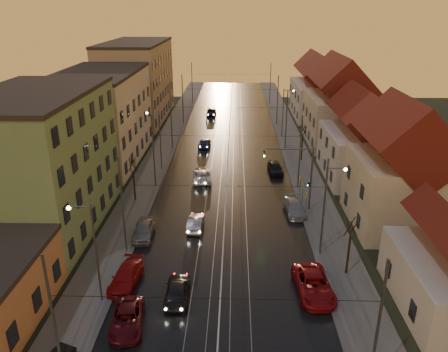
# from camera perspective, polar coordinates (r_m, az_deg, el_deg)

# --- Properties ---
(ground) EXTENTS (160.00, 160.00, 0.00)m
(ground) POSITION_cam_1_polar(r_m,az_deg,el_deg) (32.10, -0.66, -18.48)
(ground) COLOR black
(ground) RESTS_ON ground
(road) EXTENTS (16.00, 120.00, 0.04)m
(road) POSITION_cam_1_polar(r_m,az_deg,el_deg) (67.80, 0.60, 3.79)
(road) COLOR black
(road) RESTS_ON ground
(sidewalk_left) EXTENTS (4.00, 120.00, 0.15)m
(sidewalk_left) POSITION_cam_1_polar(r_m,az_deg,el_deg) (68.67, -7.79, 3.86)
(sidewalk_left) COLOR #4C4C4C
(sidewalk_left) RESTS_ON ground
(sidewalk_right) EXTENTS (4.00, 120.00, 0.15)m
(sidewalk_right) POSITION_cam_1_polar(r_m,az_deg,el_deg) (68.37, 9.03, 3.72)
(sidewalk_right) COLOR #4C4C4C
(sidewalk_right) RESTS_ON ground
(tram_rail_0) EXTENTS (0.06, 120.00, 0.03)m
(tram_rail_0) POSITION_cam_1_polar(r_m,az_deg,el_deg) (67.86, -1.26, 3.83)
(tram_rail_0) COLOR gray
(tram_rail_0) RESTS_ON road
(tram_rail_1) EXTENTS (0.06, 120.00, 0.03)m
(tram_rail_1) POSITION_cam_1_polar(r_m,az_deg,el_deg) (67.81, -0.05, 3.82)
(tram_rail_1) COLOR gray
(tram_rail_1) RESTS_ON road
(tram_rail_2) EXTENTS (0.06, 120.00, 0.03)m
(tram_rail_2) POSITION_cam_1_polar(r_m,az_deg,el_deg) (67.78, 1.25, 3.81)
(tram_rail_2) COLOR gray
(tram_rail_2) RESTS_ON road
(tram_rail_3) EXTENTS (0.06, 120.00, 0.03)m
(tram_rail_3) POSITION_cam_1_polar(r_m,az_deg,el_deg) (67.80, 2.46, 3.80)
(tram_rail_3) COLOR gray
(tram_rail_3) RESTS_ON road
(apartment_left_1) EXTENTS (10.00, 18.00, 13.00)m
(apartment_left_1) POSITION_cam_1_polar(r_m,az_deg,el_deg) (45.06, -22.82, 1.48)
(apartment_left_1) COLOR #69935E
(apartment_left_1) RESTS_ON ground
(apartment_left_2) EXTENTS (10.00, 20.00, 12.00)m
(apartment_left_2) POSITION_cam_1_polar(r_m,az_deg,el_deg) (63.16, -15.69, 7.29)
(apartment_left_2) COLOR beige
(apartment_left_2) RESTS_ON ground
(apartment_left_3) EXTENTS (10.00, 24.00, 14.00)m
(apartment_left_3) POSITION_cam_1_polar(r_m,az_deg,el_deg) (85.73, -11.21, 11.94)
(apartment_left_3) COLOR tan
(apartment_left_3) RESTS_ON ground
(house_right_1) EXTENTS (8.67, 10.20, 10.80)m
(house_right_1) POSITION_cam_1_polar(r_m,az_deg,el_deg) (45.32, 22.09, 0.28)
(house_right_1) COLOR beige
(house_right_1) RESTS_ON ground
(house_right_2) EXTENTS (9.18, 12.24, 9.20)m
(house_right_2) POSITION_cam_1_polar(r_m,az_deg,el_deg) (57.25, 17.73, 4.23)
(house_right_2) COLOR silver
(house_right_2) RESTS_ON ground
(house_right_3) EXTENTS (9.18, 14.28, 11.50)m
(house_right_3) POSITION_cam_1_polar(r_m,az_deg,el_deg) (71.02, 14.67, 8.74)
(house_right_3) COLOR beige
(house_right_3) RESTS_ON ground
(house_right_4) EXTENTS (9.18, 16.32, 10.00)m
(house_right_4) POSITION_cam_1_polar(r_m,az_deg,el_deg) (88.46, 12.13, 10.87)
(house_right_4) COLOR silver
(house_right_4) RESTS_ON ground
(catenary_pole_l_0) EXTENTS (0.16, 0.16, 9.00)m
(catenary_pole_l_0) POSITION_cam_1_polar(r_m,az_deg,el_deg) (26.41, -21.23, -17.86)
(catenary_pole_l_0) COLOR #595B60
(catenary_pole_l_0) RESTS_ON ground
(catenary_pole_r_0) EXTENTS (0.16, 0.16, 9.00)m
(catenary_pole_r_0) POSITION_cam_1_polar(r_m,az_deg,el_deg) (25.75, 19.37, -18.72)
(catenary_pole_r_0) COLOR #595B60
(catenary_pole_r_0) RESTS_ON ground
(catenary_pole_l_1) EXTENTS (0.16, 0.16, 9.00)m
(catenary_pole_l_1) POSITION_cam_1_polar(r_m,az_deg,el_deg) (38.47, -13.11, -3.89)
(catenary_pole_l_1) COLOR #595B60
(catenary_pole_l_1) RESTS_ON ground
(catenary_pole_r_1) EXTENTS (0.16, 0.16, 9.00)m
(catenary_pole_r_1) POSITION_cam_1_polar(r_m,az_deg,el_deg) (38.02, 12.93, -4.19)
(catenary_pole_r_1) COLOR #595B60
(catenary_pole_r_1) RESTS_ON ground
(catenary_pole_l_2) EXTENTS (0.16, 0.16, 9.00)m
(catenary_pole_l_2) POSITION_cam_1_polar(r_m,az_deg,el_deg) (52.09, -9.20, 3.17)
(catenary_pole_l_2) COLOR #595B60
(catenary_pole_l_2) RESTS_ON ground
(catenary_pole_r_2) EXTENTS (0.16, 0.16, 9.00)m
(catenary_pole_r_2) POSITION_cam_1_polar(r_m,az_deg,el_deg) (51.76, 9.90, 3.00)
(catenary_pole_r_2) COLOR #595B60
(catenary_pole_r_2) RESTS_ON ground
(catenary_pole_l_3) EXTENTS (0.16, 0.16, 9.00)m
(catenary_pole_l_3) POSITION_cam_1_polar(r_m,az_deg,el_deg) (66.30, -6.91, 7.25)
(catenary_pole_l_3) COLOR #595B60
(catenary_pole_l_3) RESTS_ON ground
(catenary_pole_r_3) EXTENTS (0.16, 0.16, 9.00)m
(catenary_pole_r_3) POSITION_cam_1_polar(r_m,az_deg,el_deg) (66.04, 8.14, 7.13)
(catenary_pole_r_3) COLOR #595B60
(catenary_pole_r_3) RESTS_ON ground
(catenary_pole_l_4) EXTENTS (0.16, 0.16, 9.00)m
(catenary_pole_l_4) POSITION_cam_1_polar(r_m,az_deg,el_deg) (80.80, -5.42, 9.87)
(catenary_pole_l_4) COLOR #595B60
(catenary_pole_l_4) RESTS_ON ground
(catenary_pole_r_4) EXTENTS (0.16, 0.16, 9.00)m
(catenary_pole_r_4) POSITION_cam_1_polar(r_m,az_deg,el_deg) (80.59, 7.00, 9.78)
(catenary_pole_r_4) COLOR #595B60
(catenary_pole_r_4) RESTS_ON ground
(catenary_pole_l_5) EXTENTS (0.16, 0.16, 9.00)m
(catenary_pole_l_5) POSITION_cam_1_polar(r_m,az_deg,el_deg) (98.40, -4.20, 11.99)
(catenary_pole_l_5) COLOR #595B60
(catenary_pole_l_5) RESTS_ON ground
(catenary_pole_r_5) EXTENTS (0.16, 0.16, 9.00)m
(catenary_pole_r_5) POSITION_cam_1_polar(r_m,az_deg,el_deg) (98.22, 6.06, 11.91)
(catenary_pole_r_5) COLOR #595B60
(catenary_pole_r_5) RESTS_ON ground
(street_lamp_0) EXTENTS (1.75, 0.32, 8.00)m
(street_lamp_0) POSITION_cam_1_polar(r_m,az_deg,el_deg) (32.50, -17.00, -8.51)
(street_lamp_0) COLOR #595B60
(street_lamp_0) RESTS_ON ground
(street_lamp_1) EXTENTS (1.75, 0.32, 8.00)m
(street_lamp_1) POSITION_cam_1_polar(r_m,az_deg,el_deg) (38.85, 13.44, -3.04)
(street_lamp_1) COLOR #595B60
(street_lamp_1) RESTS_ON ground
(street_lamp_2) EXTENTS (1.75, 0.32, 8.00)m
(street_lamp_2) POSITION_cam_1_polar(r_m,az_deg,el_deg) (57.70, -8.67, 5.41)
(street_lamp_2) COLOR #595B60
(street_lamp_2) RESTS_ON ground
(street_lamp_3) EXTENTS (1.75, 0.32, 8.00)m
(street_lamp_3) POSITION_cam_1_polar(r_m,az_deg,el_deg) (72.78, 7.97, 8.79)
(street_lamp_3) COLOR #595B60
(street_lamp_3) RESTS_ON ground
(traffic_light_mast) EXTENTS (5.30, 0.32, 7.20)m
(traffic_light_mast) POSITION_cam_1_polar(r_m,az_deg,el_deg) (46.04, 10.16, 0.76)
(traffic_light_mast) COLOR #595B60
(traffic_light_mast) RESTS_ON ground
(bare_tree_0) EXTENTS (1.09, 1.09, 5.11)m
(bare_tree_0) POSITION_cam_1_polar(r_m,az_deg,el_deg) (49.42, -11.69, -0.51)
(bare_tree_0) COLOR black
(bare_tree_0) RESTS_ON ground
(bare_tree_1) EXTENTS (1.09, 1.09, 5.11)m
(bare_tree_1) POSITION_cam_1_polar(r_m,az_deg,el_deg) (36.73, 16.02, -9.03)
(bare_tree_1) COLOR black
(bare_tree_1) RESTS_ON ground
(bare_tree_2) EXTENTS (1.09, 1.09, 5.11)m
(bare_tree_2) POSITION_cam_1_polar(r_m,az_deg,el_deg) (62.05, 10.19, 4.14)
(bare_tree_2) COLOR black
(bare_tree_2) RESTS_ON ground
(driving_car_0) EXTENTS (1.89, 4.41, 1.48)m
(driving_car_0) POSITION_cam_1_polar(r_m,az_deg,el_deg) (33.87, -6.13, -14.60)
(driving_car_0) COLOR black
(driving_car_0) RESTS_ON ground
(driving_car_1) EXTENTS (1.52, 4.04, 1.32)m
(driving_car_1) POSITION_cam_1_polar(r_m,az_deg,el_deg) (43.20, -3.73, -6.09)
(driving_car_1) COLOR #9FA0A5
(driving_car_1) RESTS_ON ground
(driving_car_2) EXTENTS (2.64, 4.97, 1.33)m
(driving_car_2) POSITION_cam_1_polar(r_m,az_deg,el_deg) (54.60, -2.89, 0.01)
(driving_car_2) COLOR white
(driving_car_2) RESTS_ON ground
(driving_car_3) EXTENTS (1.92, 4.35, 1.24)m
(driving_car_3) POSITION_cam_1_polar(r_m,az_deg,el_deg) (67.88, -2.57, 4.32)
(driving_car_3) COLOR #181A48
(driving_car_3) RESTS_ON ground
(driving_car_4) EXTENTS (1.96, 4.67, 1.58)m
(driving_car_4) POSITION_cam_1_polar(r_m,az_deg,el_deg) (87.90, -1.66, 8.43)
(driving_car_4) COLOR black
(driving_car_4) RESTS_ON ground
(parked_left_1) EXTENTS (2.72, 4.87, 1.29)m
(parked_left_1) POSITION_cam_1_polar(r_m,az_deg,el_deg) (31.99, -12.57, -17.77)
(parked_left_1) COLOR #540E17
(parked_left_1) RESTS_ON ground
(parked_left_2) EXTENTS (2.32, 4.86, 1.37)m
(parked_left_2) POSITION_cam_1_polar(r_m,az_deg,el_deg) (36.02, -12.68, -12.73)
(parked_left_2) COLOR #9E0F13
(parked_left_2) RESTS_ON ground
(parked_left_3) EXTENTS (1.96, 4.53, 1.52)m
(parked_left_3) POSITION_cam_1_polar(r_m,az_deg,el_deg) (42.28, -10.48, -6.93)
(parked_left_3) COLOR gray
(parked_left_3) RESTS_ON ground
(parked_right_0) EXTENTS (2.94, 5.72, 1.55)m
(parked_right_0) POSITION_cam_1_polar(r_m,az_deg,el_deg) (34.85, 11.62, -13.74)
(parked_right_0) COLOR maroon
(parked_right_0) RESTS_ON ground
(parked_right_1) EXTENTS (2.27, 4.84, 1.37)m
(parked_right_1) POSITION_cam_1_polar(r_m,az_deg,el_deg) (46.72, 9.21, -4.08)
(parked_right_1) COLOR #A9AAAF
(parked_right_1) RESTS_ON ground
(parked_right_2) EXTENTS (2.07, 4.45, 1.48)m
(parked_right_2) POSITION_cam_1_polar(r_m,az_deg,el_deg) (57.37, 6.72, 1.05)
(parked_right_2) COLOR black
(parked_right_2) RESTS_ON ground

